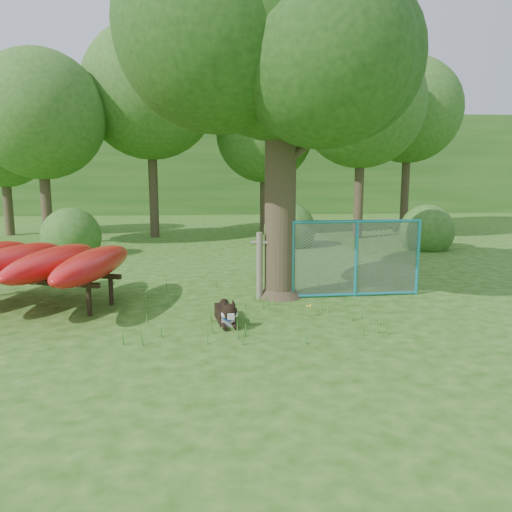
{
  "coord_description": "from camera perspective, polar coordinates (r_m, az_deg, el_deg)",
  "views": [
    {
      "loc": [
        -0.55,
        -8.12,
        2.59
      ],
      "look_at": [
        0.2,
        1.2,
        1.0
      ],
      "focal_mm": 35.0,
      "sensor_mm": 36.0,
      "label": 1
    }
  ],
  "objects": [
    {
      "name": "wooden_post",
      "position": [
        10.2,
        0.41,
        -0.88
      ],
      "size": [
        0.38,
        0.14,
        1.37
      ],
      "rotation": [
        0.0,
        0.0,
        -0.11
      ],
      "color": "#6A624F",
      "rests_on": "ground"
    },
    {
      "name": "shrub_left",
      "position": [
        16.45,
        -20.23,
        -0.01
      ],
      "size": [
        1.8,
        1.8,
        1.8
      ],
      "primitive_type": "sphere",
      "color": "#2A5A1D",
      "rests_on": "ground"
    },
    {
      "name": "kayak_rack",
      "position": [
        10.53,
        -24.22,
        -0.57
      ],
      "size": [
        3.91,
        4.21,
        1.15
      ],
      "rotation": [
        0.0,
        0.0,
        -0.32
      ],
      "color": "black",
      "rests_on": "ground"
    },
    {
      "name": "wooded_hillside",
      "position": [
        36.13,
        -3.79,
        10.29
      ],
      "size": [
        80.0,
        12.0,
        6.0
      ],
      "primitive_type": "cube",
      "color": "#2A5A1D",
      "rests_on": "ground"
    },
    {
      "name": "oak_tree",
      "position": [
        10.55,
        2.64,
        24.37
      ],
      "size": [
        6.22,
        5.42,
        7.91
      ],
      "rotation": [
        0.0,
        0.0,
        0.09
      ],
      "color": "#392E1F",
      "rests_on": "ground"
    },
    {
      "name": "ground",
      "position": [
        8.54,
        -0.7,
        -8.0
      ],
      "size": [
        80.0,
        80.0,
        0.0
      ],
      "primitive_type": "plane",
      "color": "#235110",
      "rests_on": "ground"
    },
    {
      "name": "shrub_right",
      "position": [
        17.79,
        18.81,
        0.76
      ],
      "size": [
        1.8,
        1.8,
        1.8
      ],
      "primitive_type": "sphere",
      "color": "#2A5A1D",
      "rests_on": "ground"
    },
    {
      "name": "bg_tree_f",
      "position": [
        22.78,
        -26.96,
        11.5
      ],
      "size": [
        3.6,
        3.6,
        5.55
      ],
      "color": "#392E1F",
      "rests_on": "ground"
    },
    {
      "name": "fence_section",
      "position": [
        10.54,
        11.38,
        -0.28
      ],
      "size": [
        2.76,
        0.19,
        2.69
      ],
      "rotation": [
        0.0,
        0.0,
        0.04
      ],
      "color": "teal",
      "rests_on": "ground"
    },
    {
      "name": "shrub_mid",
      "position": [
        17.5,
        3.83,
        1.13
      ],
      "size": [
        1.8,
        1.8,
        1.8
      ],
      "primitive_type": "sphere",
      "color": "#2A5A1D",
      "rests_on": "ground"
    },
    {
      "name": "bg_tree_b",
      "position": [
        20.49,
        -12.01,
        17.93
      ],
      "size": [
        5.2,
        5.2,
        8.22
      ],
      "color": "#392E1F",
      "rests_on": "ground"
    },
    {
      "name": "husky_dog",
      "position": [
        8.63,
        -3.4,
        -6.6
      ],
      "size": [
        0.39,
        1.14,
        0.51
      ],
      "rotation": [
        0.0,
        0.0,
        0.14
      ],
      "color": "black",
      "rests_on": "ground"
    },
    {
      "name": "bg_tree_e",
      "position": [
        23.86,
        17.07,
        15.6
      ],
      "size": [
        4.6,
        4.6,
        7.55
      ],
      "color": "#392E1F",
      "rests_on": "ground"
    },
    {
      "name": "bg_tree_a",
      "position": [
        19.17,
        -23.46,
        14.56
      ],
      "size": [
        4.4,
        4.4,
        6.7
      ],
      "color": "#392E1F",
      "rests_on": "ground"
    },
    {
      "name": "bg_tree_d",
      "position": [
        20.07,
        12.0,
        16.6
      ],
      "size": [
        4.8,
        4.8,
        7.5
      ],
      "color": "#392E1F",
      "rests_on": "ground"
    },
    {
      "name": "bg_tree_c",
      "position": [
        21.28,
        0.97,
        13.75
      ],
      "size": [
        4.0,
        4.0,
        6.12
      ],
      "color": "#392E1F",
      "rests_on": "ground"
    },
    {
      "name": "wildflower_clump",
      "position": [
        9.06,
        6.06,
        -5.83
      ],
      "size": [
        0.1,
        0.1,
        0.22
      ],
      "rotation": [
        0.0,
        0.0,
        -0.13
      ],
      "color": "#42852B",
      "rests_on": "ground"
    }
  ]
}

